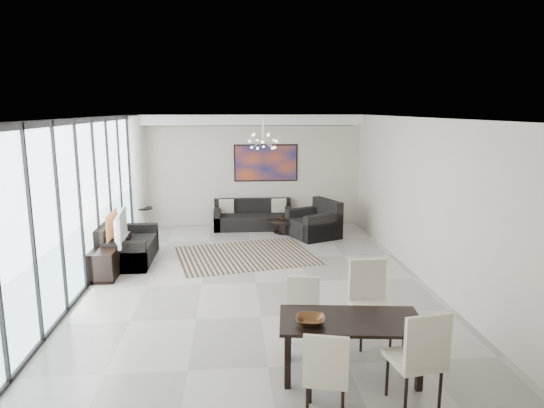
{
  "coord_description": "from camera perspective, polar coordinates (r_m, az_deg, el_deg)",
  "views": [
    {
      "loc": [
        -0.4,
        -8.2,
        3.05
      ],
      "look_at": [
        0.36,
        0.91,
        1.25
      ],
      "focal_mm": 32.0,
      "sensor_mm": 36.0,
      "label": 1
    }
  ],
  "objects": [
    {
      "name": "bowl_coffee",
      "position": [
        12.13,
        1.46,
        -1.68
      ],
      "size": [
        0.28,
        0.28,
        0.07
      ],
      "primitive_type": "imported",
      "rotation": [
        0.0,
        0.0,
        -0.2
      ],
      "color": "brown",
      "rests_on": "coffee_table"
    },
    {
      "name": "loveseat",
      "position": [
        10.3,
        -16.71,
        -4.94
      ],
      "size": [
        0.93,
        1.66,
        0.83
      ],
      "color": "black",
      "rests_on": "floor"
    },
    {
      "name": "bowl_dining",
      "position": [
        5.6,
        4.55,
        -13.49
      ],
      "size": [
        0.38,
        0.38,
        0.08
      ],
      "primitive_type": "imported",
      "rotation": [
        0.0,
        0.0,
        -0.17
      ],
      "color": "brown",
      "rests_on": "dining_table"
    },
    {
      "name": "room_shell",
      "position": [
        8.4,
        1.19,
        0.15
      ],
      "size": [
        6.0,
        9.0,
        2.9
      ],
      "color": "#A8A39B",
      "rests_on": "ground"
    },
    {
      "name": "armchair",
      "position": [
        11.77,
        5.1,
        -2.41
      ],
      "size": [
        1.33,
        1.36,
        0.88
      ],
      "color": "black",
      "rests_on": "floor"
    },
    {
      "name": "tv_console",
      "position": [
        9.87,
        -18.51,
        -5.82
      ],
      "size": [
        0.48,
        1.72,
        0.54
      ],
      "primitive_type": "cube",
      "color": "black",
      "rests_on": "floor"
    },
    {
      "name": "dining_chair_ne",
      "position": [
        6.64,
        11.4,
        -10.46
      ],
      "size": [
        0.53,
        0.53,
        1.09
      ],
      "color": "beige",
      "rests_on": "floor"
    },
    {
      "name": "dining_chair_se",
      "position": [
        5.34,
        17.08,
        -16.44
      ],
      "size": [
        0.57,
        0.57,
        1.08
      ],
      "color": "beige",
      "rests_on": "floor"
    },
    {
      "name": "soffit",
      "position": [
        12.51,
        -3.0,
        9.84
      ],
      "size": [
        5.98,
        0.4,
        0.26
      ],
      "primitive_type": "cube",
      "color": "white",
      "rests_on": "room_shell"
    },
    {
      "name": "rug",
      "position": [
        10.32,
        -3.17,
        -6.04
      ],
      "size": [
        3.15,
        2.66,
        0.01
      ],
      "primitive_type": "cube",
      "rotation": [
        0.0,
        0.0,
        0.21
      ],
      "color": "black",
      "rests_on": "floor"
    },
    {
      "name": "chandelier",
      "position": [
        10.74,
        -1.05,
        7.4
      ],
      "size": [
        0.66,
        0.66,
        0.71
      ],
      "color": "silver",
      "rests_on": "room_shell"
    },
    {
      "name": "coffee_table",
      "position": [
        12.16,
        1.67,
        -2.5
      ],
      "size": [
        0.92,
        0.92,
        0.32
      ],
      "color": "black",
      "rests_on": "floor"
    },
    {
      "name": "dining_table",
      "position": [
        5.82,
        9.23,
        -14.05
      ],
      "size": [
        1.71,
        1.0,
        0.68
      ],
      "color": "black",
      "rests_on": "floor"
    },
    {
      "name": "sofa_main",
      "position": [
        12.59,
        -2.24,
        -1.73
      ],
      "size": [
        2.01,
        0.82,
        0.73
      ],
      "color": "black",
      "rests_on": "floor"
    },
    {
      "name": "television",
      "position": [
        9.64,
        -17.87,
        -2.63
      ],
      "size": [
        0.24,
        1.08,
        0.62
      ],
      "primitive_type": "imported",
      "rotation": [
        0.0,
        0.0,
        1.67
      ],
      "color": "gray",
      "rests_on": "tv_console"
    },
    {
      "name": "window_wall",
      "position": [
        8.7,
        -21.09,
        -0.09
      ],
      "size": [
        0.37,
        8.95,
        2.9
      ],
      "color": "white",
      "rests_on": "floor"
    },
    {
      "name": "dining_chair_nw",
      "position": [
        6.39,
        3.66,
        -12.15
      ],
      "size": [
        0.49,
        0.49,
        0.92
      ],
      "color": "beige",
      "rests_on": "floor"
    },
    {
      "name": "side_table",
      "position": [
        12.83,
        -14.78,
        -1.21
      ],
      "size": [
        0.42,
        0.42,
        0.57
      ],
      "color": "black",
      "rests_on": "floor"
    },
    {
      "name": "painting",
      "position": [
        12.78,
        -0.72,
        4.85
      ],
      "size": [
        1.68,
        0.04,
        0.98
      ],
      "primitive_type": "cube",
      "color": "#C24A1B",
      "rests_on": "room_shell"
    },
    {
      "name": "dining_chair_sw",
      "position": [
        5.03,
        6.37,
        -18.84
      ],
      "size": [
        0.53,
        0.53,
        0.95
      ],
      "color": "beige",
      "rests_on": "floor"
    }
  ]
}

